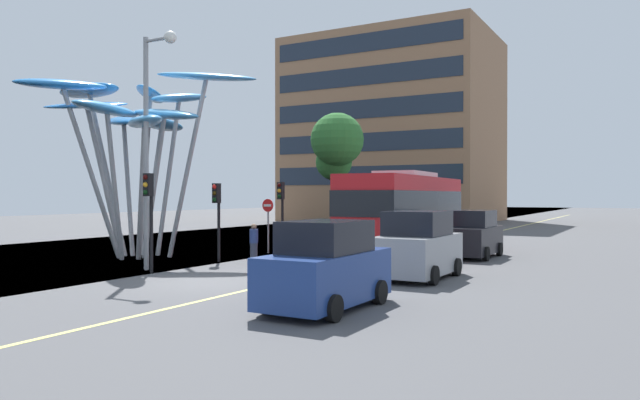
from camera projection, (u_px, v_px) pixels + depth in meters
name	position (u px, v px, depth m)	size (l,w,h in m)	color
ground	(191.00, 282.00, 19.07)	(120.00, 240.00, 0.10)	#4C4C4F
red_bus	(406.00, 209.00, 27.63)	(3.38, 11.45, 3.79)	red
leaf_sculpture	(136.00, 114.00, 25.97)	(9.66, 9.21, 8.29)	#9EA0A5
traffic_light_kerb_near	(149.00, 201.00, 20.79)	(0.28, 0.42, 3.49)	black
traffic_light_kerb_far	(217.00, 205.00, 24.19)	(0.28, 0.42, 3.20)	black
traffic_light_island_mid	(281.00, 202.00, 27.69)	(0.28, 0.42, 3.33)	black
car_parked_near	(326.00, 268.00, 14.30)	(1.93, 3.95, 2.12)	navy
car_parked_mid	(418.00, 247.00, 19.53)	(2.09, 3.84, 2.21)	gray
car_parked_far	(472.00, 235.00, 26.06)	(2.04, 3.90, 2.06)	black
street_lamp	(152.00, 123.00, 21.52)	(1.50, 0.44, 8.53)	gray
tree_pavement_near	(336.00, 144.00, 40.40)	(3.76, 3.91, 8.24)	brown
pedestrian	(254.00, 243.00, 23.82)	(0.34, 0.34, 1.58)	#2D3342
no_entry_sign	(268.00, 217.00, 27.88)	(0.60, 0.12, 2.54)	gray
backdrop_building	(394.00, 131.00, 63.39)	(20.40, 14.90, 18.99)	#936B4C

